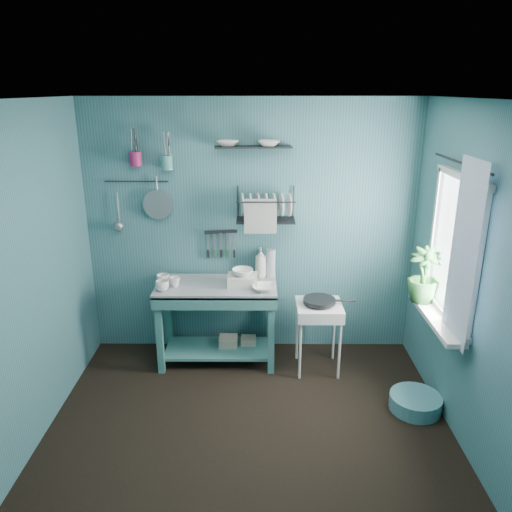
{
  "coord_description": "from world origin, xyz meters",
  "views": [
    {
      "loc": [
        0.07,
        -3.2,
        2.56
      ],
      "look_at": [
        0.05,
        0.85,
        1.2
      ],
      "focal_mm": 35.0,
      "sensor_mm": 36.0,
      "label": 1
    }
  ],
  "objects_px": {
    "wash_tub": "(243,280)",
    "hotplate_stand": "(318,337)",
    "dish_rack": "(266,205)",
    "colander": "(158,205)",
    "mug_mid": "(175,282)",
    "storage_tin_small": "(248,347)",
    "frying_pan": "(319,301)",
    "utensil_cup_teal": "(167,163)",
    "utensil_cup_magenta": "(136,159)",
    "floor_basin": "(415,402)",
    "work_counter": "(217,323)",
    "soap_bottle": "(261,262)",
    "water_bottle": "(271,263)",
    "potted_plant": "(424,275)",
    "storage_tin_large": "(228,347)",
    "mug_right": "(163,279)",
    "mug_left": "(162,286)"
  },
  "relations": [
    {
      "from": "mug_right",
      "to": "utensil_cup_teal",
      "type": "height_order",
      "value": "utensil_cup_teal"
    },
    {
      "from": "water_bottle",
      "to": "dish_rack",
      "type": "xyz_separation_m",
      "value": [
        -0.05,
        -0.03,
        0.59
      ]
    },
    {
      "from": "utensil_cup_teal",
      "to": "wash_tub",
      "type": "bearing_deg",
      "value": -20.45
    },
    {
      "from": "wash_tub",
      "to": "storage_tin_small",
      "type": "relative_size",
      "value": 1.4
    },
    {
      "from": "floor_basin",
      "to": "colander",
      "type": "bearing_deg",
      "value": 154.74
    },
    {
      "from": "utensil_cup_teal",
      "to": "storage_tin_large",
      "type": "height_order",
      "value": "utensil_cup_teal"
    },
    {
      "from": "storage_tin_large",
      "to": "potted_plant",
      "type": "bearing_deg",
      "value": -15.9
    },
    {
      "from": "storage_tin_small",
      "to": "wash_tub",
      "type": "bearing_deg",
      "value": -116.57
    },
    {
      "from": "work_counter",
      "to": "potted_plant",
      "type": "xyz_separation_m",
      "value": [
        1.8,
        -0.43,
        0.66
      ]
    },
    {
      "from": "utensil_cup_magenta",
      "to": "floor_basin",
      "type": "relative_size",
      "value": 0.3
    },
    {
      "from": "mug_right",
      "to": "floor_basin",
      "type": "relative_size",
      "value": 0.29
    },
    {
      "from": "hotplate_stand",
      "to": "frying_pan",
      "type": "bearing_deg",
      "value": 0.0
    },
    {
      "from": "dish_rack",
      "to": "soap_bottle",
      "type": "bearing_deg",
      "value": 160.5
    },
    {
      "from": "utensil_cup_teal",
      "to": "colander",
      "type": "bearing_deg",
      "value": 165.33
    },
    {
      "from": "hotplate_stand",
      "to": "potted_plant",
      "type": "bearing_deg",
      "value": -18.63
    },
    {
      "from": "storage_tin_small",
      "to": "utensil_cup_teal",
      "type": "bearing_deg",
      "value": 167.91
    },
    {
      "from": "water_bottle",
      "to": "utensil_cup_magenta",
      "type": "xyz_separation_m",
      "value": [
        -1.25,
        0.02,
        1.01
      ]
    },
    {
      "from": "wash_tub",
      "to": "hotplate_stand",
      "type": "xyz_separation_m",
      "value": [
        0.71,
        -0.14,
        -0.52
      ]
    },
    {
      "from": "mug_mid",
      "to": "storage_tin_large",
      "type": "distance_m",
      "value": 0.89
    },
    {
      "from": "floor_basin",
      "to": "storage_tin_small",
      "type": "bearing_deg",
      "value": 148.01
    },
    {
      "from": "frying_pan",
      "to": "utensil_cup_teal",
      "type": "height_order",
      "value": "utensil_cup_teal"
    },
    {
      "from": "work_counter",
      "to": "storage_tin_small",
      "type": "relative_size",
      "value": 5.69
    },
    {
      "from": "mug_left",
      "to": "floor_basin",
      "type": "relative_size",
      "value": 0.29
    },
    {
      "from": "utensil_cup_magenta",
      "to": "colander",
      "type": "bearing_deg",
      "value": 9.95
    },
    {
      "from": "utensil_cup_magenta",
      "to": "utensil_cup_teal",
      "type": "xyz_separation_m",
      "value": [
        0.29,
        0.0,
        -0.03
      ]
    },
    {
      "from": "dish_rack",
      "to": "colander",
      "type": "distance_m",
      "value": 1.03
    },
    {
      "from": "water_bottle",
      "to": "utensil_cup_magenta",
      "type": "relative_size",
      "value": 2.15
    },
    {
      "from": "utensil_cup_teal",
      "to": "storage_tin_large",
      "type": "distance_m",
      "value": 1.9
    },
    {
      "from": "storage_tin_small",
      "to": "water_bottle",
      "type": "bearing_deg",
      "value": 32.47
    },
    {
      "from": "soap_bottle",
      "to": "storage_tin_large",
      "type": "height_order",
      "value": "soap_bottle"
    },
    {
      "from": "wash_tub",
      "to": "potted_plant",
      "type": "height_order",
      "value": "potted_plant"
    },
    {
      "from": "frying_pan",
      "to": "storage_tin_large",
      "type": "height_order",
      "value": "frying_pan"
    },
    {
      "from": "soap_bottle",
      "to": "storage_tin_small",
      "type": "xyz_separation_m",
      "value": [
        -0.12,
        -0.12,
        -0.86
      ]
    },
    {
      "from": "water_bottle",
      "to": "floor_basin",
      "type": "height_order",
      "value": "water_bottle"
    },
    {
      "from": "mug_right",
      "to": "soap_bottle",
      "type": "xyz_separation_m",
      "value": [
        0.92,
        0.2,
        0.1
      ]
    },
    {
      "from": "work_counter",
      "to": "frying_pan",
      "type": "distance_m",
      "value": 1.02
    },
    {
      "from": "hotplate_stand",
      "to": "utensil_cup_teal",
      "type": "distance_m",
      "value": 2.15
    },
    {
      "from": "wash_tub",
      "to": "water_bottle",
      "type": "height_order",
      "value": "water_bottle"
    },
    {
      "from": "mug_right",
      "to": "hotplate_stand",
      "type": "distance_m",
      "value": 1.56
    },
    {
      "from": "mug_mid",
      "to": "wash_tub",
      "type": "distance_m",
      "value": 0.63
    },
    {
      "from": "work_counter",
      "to": "mug_mid",
      "type": "bearing_deg",
      "value": -174.46
    },
    {
      "from": "utensil_cup_magenta",
      "to": "storage_tin_small",
      "type": "xyz_separation_m",
      "value": [
        1.03,
        -0.16,
        -1.85
      ]
    },
    {
      "from": "colander",
      "to": "frying_pan",
      "type": "bearing_deg",
      "value": -15.6
    },
    {
      "from": "mug_right",
      "to": "storage_tin_small",
      "type": "distance_m",
      "value": 1.1
    },
    {
      "from": "hotplate_stand",
      "to": "dish_rack",
      "type": "relative_size",
      "value": 1.22
    },
    {
      "from": "wash_tub",
      "to": "work_counter",
      "type": "bearing_deg",
      "value": 175.43
    },
    {
      "from": "utensil_cup_magenta",
      "to": "floor_basin",
      "type": "distance_m",
      "value": 3.26
    },
    {
      "from": "colander",
      "to": "storage_tin_large",
      "type": "bearing_deg",
      "value": -18.39
    },
    {
      "from": "potted_plant",
      "to": "work_counter",
      "type": "bearing_deg",
      "value": 166.44
    },
    {
      "from": "water_bottle",
      "to": "colander",
      "type": "relative_size",
      "value": 1.0
    }
  ]
}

